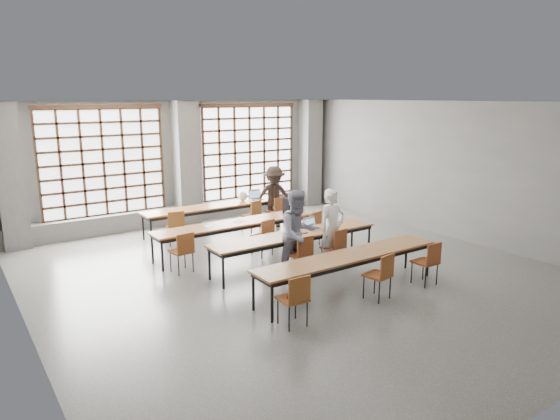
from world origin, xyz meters
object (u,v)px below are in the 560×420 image
at_px(chair_back_left, 176,224).
at_px(chair_front_left, 302,252).
at_px(desk_row_a, 215,208).
at_px(chair_mid_right, 313,225).
at_px(student_back, 274,197).
at_px(chair_mid_left, 183,248).
at_px(chair_mid_centre, 264,234).
at_px(backpack, 289,205).
at_px(chair_back_right, 277,209).
at_px(chair_back_mid, 253,213).
at_px(mouse, 330,226).
at_px(chair_near_left, 295,296).
at_px(chair_near_mid, 381,272).
at_px(chair_near_right, 429,259).
at_px(phone, 305,233).
at_px(chair_front_right, 336,244).
at_px(desk_row_d, 349,258).
at_px(plastic_bag, 243,196).
at_px(student_female, 298,233).
at_px(red_pouch, 292,296).
at_px(laptop_back, 255,197).
at_px(green_box, 291,231).
at_px(laptop_front, 312,226).
at_px(desk_row_c, 295,236).
at_px(desk_row_b, 235,225).
at_px(student_male, 332,229).

relative_size(chair_back_left, chair_front_left, 1.00).
relative_size(desk_row_a, chair_mid_right, 4.55).
bearing_deg(student_back, chair_mid_left, -131.16).
distance_m(chair_mid_centre, backpack, 1.42).
height_order(chair_back_right, backpack, backpack).
distance_m(chair_back_mid, mouse, 2.95).
distance_m(chair_front_left, backpack, 2.65).
distance_m(chair_mid_centre, student_back, 2.69).
relative_size(chair_near_left, chair_near_mid, 1.00).
relative_size(chair_mid_centre, chair_mid_right, 1.00).
bearing_deg(chair_near_right, phone, 119.23).
relative_size(chair_front_right, backpack, 2.20).
relative_size(desk_row_d, plastic_bag, 13.99).
bearing_deg(desk_row_a, chair_near_right, -75.22).
xyz_separation_m(chair_near_left, phone, (1.93, 2.28, 0.20)).
height_order(chair_mid_left, student_female, student_female).
height_order(chair_near_right, red_pouch, chair_near_right).
bearing_deg(laptop_back, desk_row_a, -175.41).
bearing_deg(chair_front_right, chair_mid_left, 150.37).
bearing_deg(chair_mid_left, phone, -24.18).
relative_size(chair_front_left, chair_front_right, 1.00).
bearing_deg(student_back, chair_mid_right, -77.93).
distance_m(chair_mid_left, green_box, 2.32).
bearing_deg(mouse, chair_mid_left, 162.61).
height_order(chair_front_left, phone, chair_front_left).
xyz_separation_m(chair_front_left, laptop_front, (0.84, 0.74, 0.25)).
height_order(desk_row_c, desk_row_d, same).
xyz_separation_m(chair_back_mid, mouse, (0.23, -2.94, 0.21)).
height_order(chair_near_mid, laptop_front, laptop_front).
bearing_deg(chair_back_right, desk_row_d, -108.32).
relative_size(desk_row_a, chair_front_right, 4.55).
xyz_separation_m(chair_front_right, plastic_bag, (0.18, 4.22, 0.34)).
bearing_deg(mouse, chair_back_mid, 94.57).
height_order(chair_near_mid, student_female, student_female).
bearing_deg(desk_row_c, chair_near_mid, -85.92).
distance_m(chair_mid_centre, chair_near_mid, 3.36).
relative_size(chair_back_mid, chair_back_right, 1.00).
bearing_deg(chair_front_right, chair_back_left, 121.04).
distance_m(chair_mid_centre, student_female, 1.51).
distance_m(chair_near_mid, laptop_back, 6.13).
xyz_separation_m(desk_row_c, chair_mid_right, (1.23, 0.96, -0.13)).
bearing_deg(chair_near_right, chair_front_left, 135.06).
height_order(chair_front_left, backpack, backpack).
bearing_deg(student_female, chair_near_mid, -73.86).
xyz_separation_m(desk_row_a, plastic_bag, (0.90, 0.05, 0.21)).
bearing_deg(phone, chair_back_right, 66.33).
distance_m(desk_row_a, desk_row_b, 2.01).
xyz_separation_m(chair_back_mid, backpack, (0.29, -1.28, 0.39)).
xyz_separation_m(student_back, red_pouch, (-3.24, -5.34, -0.36)).
bearing_deg(phone, student_male, -43.60).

